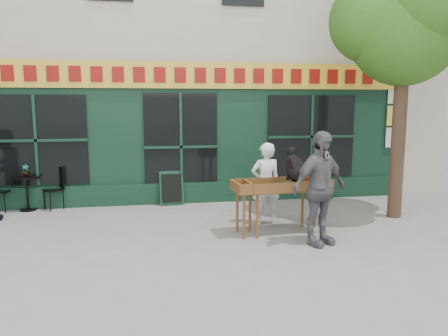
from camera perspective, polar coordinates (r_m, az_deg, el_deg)
The scene contains 12 objects.
ground at distance 8.26m, azimuth -4.26°, elevation -8.19°, with size 80.00×80.00×0.00m, color slate.
building at distance 14.12m, azimuth -7.05°, elevation 19.07°, with size 14.00×7.26×10.00m.
street_tree at distance 9.84m, azimuth 22.65°, elevation 18.03°, with size 3.05×2.90×5.60m.
book_cart_center at distance 7.98m, azimuth 6.69°, elevation -2.74°, with size 1.54×0.73×0.99m.
dog at distance 7.96m, azimuth 9.26°, elevation 0.59°, with size 0.34×0.60×0.60m, color black, non-canonical shape.
woman at distance 8.59m, azimuth 5.45°, elevation -2.03°, with size 0.59×0.39×1.61m, color white.
book_cart_right at distance 8.05m, azimuth 8.33°, elevation -2.68°, with size 1.54×0.72×0.99m.
man_right at distance 7.43m, azimuth 12.36°, elevation -2.63°, with size 1.13×0.47×1.92m, color #535358.
bistro_table at distance 10.59m, azimuth -24.35°, elevation -2.20°, with size 0.60×0.60×0.76m.
bistro_chair_right at distance 10.50m, azimuth -21.00°, elevation -2.01°, with size 0.51×0.51×0.95m.
potted_plant at distance 10.53m, azimuth -24.47°, elevation -0.30°, with size 0.14×0.10×0.27m, color gray.
chalkboard at distance 10.27m, azimuth -6.85°, elevation -2.62°, with size 0.57×0.23×0.79m.
Camera 1 is at (-0.76, -7.88, 2.37)m, focal length 35.00 mm.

